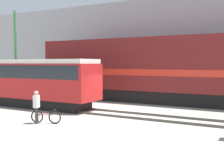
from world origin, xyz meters
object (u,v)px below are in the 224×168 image
at_px(bicycle, 46,117).
at_px(streetcar, 28,80).
at_px(person, 36,104).
at_px(utility_pole_left, 16,55).
at_px(freight_locomotive, 148,69).

bearing_deg(bicycle, streetcar, 142.88).
distance_m(person, utility_pole_left, 12.39).
bearing_deg(freight_locomotive, person, -100.83).
xyz_separation_m(person, utility_pole_left, (-9.51, 7.40, 2.87)).
xyz_separation_m(bicycle, person, (-0.38, -0.27, 0.71)).
distance_m(streetcar, person, 6.50).
bearing_deg(streetcar, bicycle, -37.12).
relative_size(bicycle, person, 0.94).
relative_size(person, utility_pole_left, 0.22).
relative_size(freight_locomotive, streetcar, 1.67).
bearing_deg(person, streetcar, 138.92).
height_order(person, utility_pole_left, utility_pole_left).
xyz_separation_m(bicycle, utility_pole_left, (-9.89, 7.14, 3.58)).
relative_size(streetcar, person, 6.50).
distance_m(streetcar, bicycle, 6.76).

